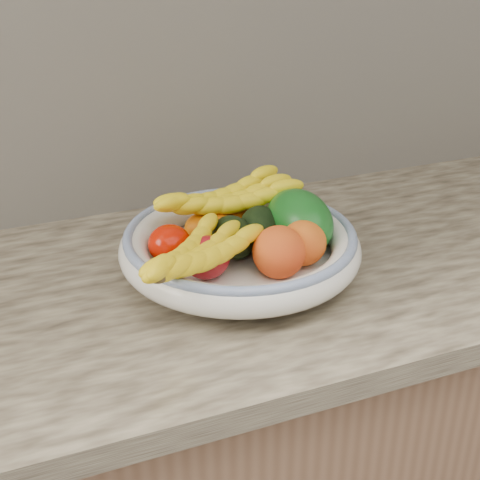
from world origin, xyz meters
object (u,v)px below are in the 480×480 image
(green_mango, at_px, (299,221))
(banana_bunch_front, at_px, (196,259))
(banana_bunch_back, at_px, (226,203))
(fruit_bowl, at_px, (240,246))

(green_mango, bearing_deg, banana_bunch_front, -166.10)
(banana_bunch_back, bearing_deg, fruit_bowl, -103.38)
(fruit_bowl, bearing_deg, banana_bunch_back, 84.03)
(fruit_bowl, distance_m, green_mango, 0.11)
(fruit_bowl, relative_size, banana_bunch_back, 1.42)
(banana_bunch_back, bearing_deg, green_mango, -50.37)
(banana_bunch_back, bearing_deg, banana_bunch_front, -130.94)
(banana_bunch_front, bearing_deg, banana_bunch_back, 18.26)
(fruit_bowl, bearing_deg, banana_bunch_front, -142.71)
(banana_bunch_front, bearing_deg, fruit_bowl, -0.93)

